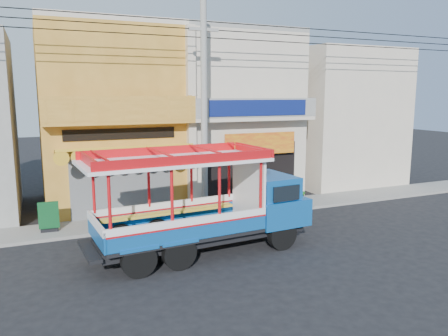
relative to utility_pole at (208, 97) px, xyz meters
The scene contains 12 objects.
ground 6.08m from the utility_pole, 75.53° to the right, with size 90.00×90.00×0.00m, color black.
sidewalk 5.09m from the utility_pole, 39.41° to the left, with size 30.00×2.00×0.12m, color slate.
shophouse_left 5.70m from the utility_pole, 124.03° to the left, with size 6.00×7.50×8.24m.
shophouse_right 5.54m from the utility_pole, 58.56° to the left, with size 6.00×6.75×8.24m.
party_pilaster 1.87m from the utility_pole, 95.46° to the left, with size 0.35×0.30×8.00m, color beige.
filler_building_right 10.98m from the utility_pole, 25.50° to the left, with size 6.00×6.00×7.60m, color beige.
utility_pole is the anchor object (origin of this frame).
songthaew_truck 4.87m from the utility_pole, 106.74° to the right, with size 7.52×2.91×3.44m.
green_sign 7.57m from the utility_pole, behind, with size 0.73×0.36×1.11m.
potted_plant_a 5.51m from the utility_pole, 14.18° to the left, with size 0.96×0.83×1.07m, color #21641C.
potted_plant_b 6.57m from the utility_pole, ahead, with size 0.62×0.50×1.13m, color #21641C.
potted_plant_c 5.88m from the utility_pole, ahead, with size 0.48×0.48×0.86m, color #21641C.
Camera 1 is at (-7.19, -12.97, 5.14)m, focal length 35.00 mm.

